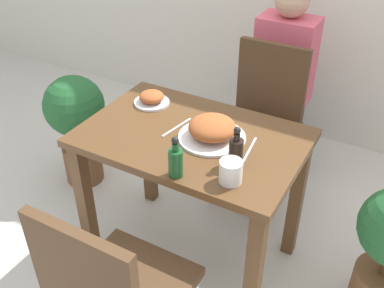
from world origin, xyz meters
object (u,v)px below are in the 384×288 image
food_plate (212,130)px  condiment_bottle (176,161)px  potted_plant_left (76,119)px  side_plate (152,98)px  person_figure (282,80)px  drink_cup (231,172)px  chair_far (261,116)px  sauce_bottle (236,151)px

food_plate → condiment_bottle: 0.29m
condiment_bottle → potted_plant_left: 1.17m
food_plate → side_plate: bearing=161.6°
side_plate → condiment_bottle: 0.58m
condiment_bottle → person_figure: size_ratio=0.15×
drink_cup → chair_far: bearing=103.3°
sauce_bottle → drink_cup: bearing=-74.8°
sauce_bottle → food_plate: bearing=143.9°
side_plate → sauce_bottle: bearing=-24.2°
potted_plant_left → person_figure: size_ratio=0.60×
sauce_bottle → side_plate: bearing=155.8°
chair_far → food_plate: (0.01, -0.65, 0.27)m
person_figure → food_plate: bearing=-88.3°
potted_plant_left → person_figure: bearing=40.1°
side_plate → potted_plant_left: size_ratio=0.24×
side_plate → drink_cup: (0.59, -0.36, 0.02)m
chair_far → side_plate: 0.69m
side_plate → drink_cup: drink_cup is taller
side_plate → sauce_bottle: size_ratio=0.99×
person_figure → potted_plant_left: bearing=-139.9°
chair_far → person_figure: 0.38m
potted_plant_left → side_plate: bearing=-7.0°
side_plate → sauce_bottle: (0.56, -0.25, 0.04)m
sauce_bottle → potted_plant_left: (-1.16, 0.32, -0.37)m
condiment_bottle → side_plate: bearing=132.7°
food_plate → drink_cup: 0.30m
sauce_bottle → potted_plant_left: size_ratio=0.24×
side_plate → potted_plant_left: bearing=173.0°
condiment_bottle → chair_far: bearing=90.6°
condiment_bottle → potted_plant_left: condiment_bottle is taller
food_plate → side_plate: 0.42m
sauce_bottle → potted_plant_left: sauce_bottle is taller
side_plate → food_plate: bearing=-18.4°
drink_cup → person_figure: bearing=100.1°
side_plate → condiment_bottle: size_ratio=0.99×
sauce_bottle → condiment_bottle: bearing=-134.3°
chair_far → condiment_bottle: bearing=-89.4°
food_plate → sauce_bottle: (0.16, -0.12, 0.02)m
potted_plant_left → condiment_bottle: bearing=-26.6°
side_plate → person_figure: person_figure is taller
food_plate → potted_plant_left: food_plate is taller
food_plate → person_figure: 1.04m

